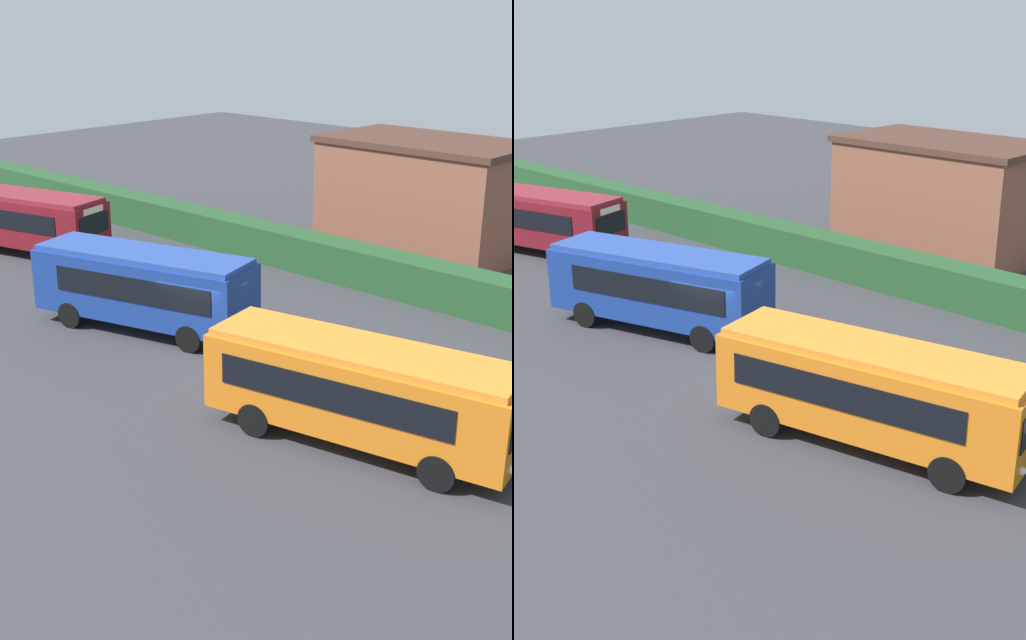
% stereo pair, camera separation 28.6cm
% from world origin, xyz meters
% --- Properties ---
extents(ground_plane, '(100.04, 100.04, 0.00)m').
position_xyz_m(ground_plane, '(0.00, 0.00, 0.00)').
color(ground_plane, '#38383D').
extents(bus_maroon, '(8.97, 4.69, 2.99)m').
position_xyz_m(bus_maroon, '(-15.40, 2.59, 1.74)').
color(bus_maroon, maroon).
rests_on(bus_maroon, ground_plane).
extents(bus_blue, '(8.89, 4.75, 3.06)m').
position_xyz_m(bus_blue, '(-2.96, -0.14, 1.77)').
color(bus_blue, navy).
rests_on(bus_blue, ground_plane).
extents(bus_orange, '(9.12, 4.08, 2.96)m').
position_xyz_m(bus_orange, '(8.28, -1.77, 1.72)').
color(bus_orange, orange).
rests_on(bus_orange, ground_plane).
extents(person_left, '(0.43, 0.31, 1.63)m').
position_xyz_m(person_left, '(-16.29, 5.32, 0.86)').
color(person_left, olive).
rests_on(person_left, ground_plane).
extents(person_center, '(0.55, 0.38, 1.73)m').
position_xyz_m(person_center, '(-7.30, 0.73, 0.90)').
color(person_center, black).
rests_on(person_center, ground_plane).
extents(hedge_row, '(62.02, 1.55, 1.69)m').
position_xyz_m(hedge_row, '(0.00, 9.85, 0.84)').
color(hedge_row, '#224E28').
rests_on(hedge_row, ground_plane).
extents(depot_building, '(9.80, 5.86, 5.55)m').
position_xyz_m(depot_building, '(-1.31, 16.23, 2.79)').
color(depot_building, brown).
rests_on(depot_building, ground_plane).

